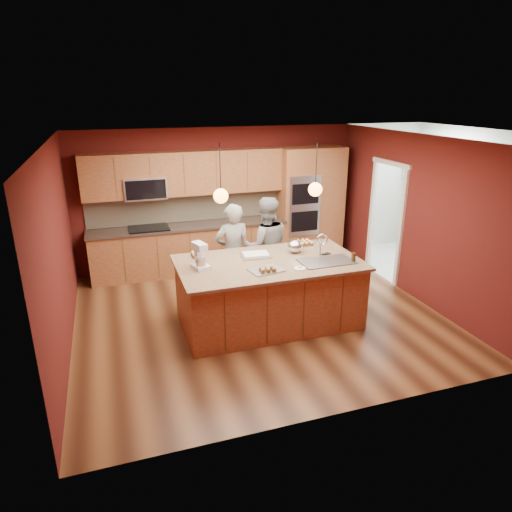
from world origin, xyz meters
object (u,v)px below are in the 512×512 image
object	(u,v)px
island	(270,291)
person_left	(233,252)
stand_mixer	(200,258)
mixing_bowl	(295,246)
person_right	(266,247)

from	to	relation	value
island	person_left	world-z (taller)	person_left
island	stand_mixer	distance (m)	1.21
stand_mixer	island	bearing A→B (deg)	-18.99
mixing_bowl	person_left	bearing A→B (deg)	137.04
island	stand_mixer	world-z (taller)	island
person_left	island	bearing A→B (deg)	105.09
person_right	person_left	bearing A→B (deg)	8.56
stand_mixer	mixing_bowl	bearing A→B (deg)	-8.30
island	person_left	xyz separation A→B (m)	(-0.29, 1.00, 0.32)
person_left	person_right	xyz separation A→B (m)	(0.58, 0.00, 0.03)
person_left	stand_mixer	bearing A→B (deg)	51.44
person_left	person_right	distance (m)	0.58
person_left	stand_mixer	xyz separation A→B (m)	(-0.73, -0.95, 0.32)
person_left	person_right	bearing A→B (deg)	179.04
stand_mixer	mixing_bowl	size ratio (longest dim) A/B	1.55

